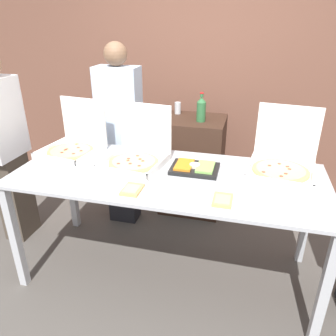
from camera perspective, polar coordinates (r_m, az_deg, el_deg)
ground_plane at (r=2.92m, az=0.00°, el=-17.43°), size 16.00×16.00×0.00m
brick_wall_behind at (r=3.87m, az=6.52°, el=16.30°), size 10.00×0.06×2.80m
buffet_table at (r=2.45m, az=0.00°, el=-3.20°), size 2.27×0.95×0.91m
pizza_box_near_right at (r=2.56m, az=19.27°, el=1.14°), size 0.52×0.54×0.46m
pizza_box_far_left at (r=2.88m, az=-16.06°, el=4.06°), size 0.49×0.50×0.43m
pizza_box_far_right at (r=2.57m, az=-5.45°, el=2.46°), size 0.50×0.51×0.44m
paper_plate_front_right at (r=2.07m, az=9.48°, el=-5.64°), size 0.21×0.21×0.03m
paper_plate_front_left at (r=2.17m, az=-6.25°, el=-3.86°), size 0.24×0.24×0.03m
veggie_tray at (r=2.46m, az=4.68°, el=0.02°), size 0.35×0.26×0.05m
sideboard_podium at (r=3.55m, az=4.28°, el=0.60°), size 0.64×0.56×1.02m
soda_bottle at (r=3.27m, az=5.80°, el=10.19°), size 0.09×0.09×0.29m
soda_can_silver at (r=3.54m, az=1.70°, el=10.41°), size 0.07×0.07×0.12m
person_guest_plaid at (r=3.19m, az=-8.26°, el=5.73°), size 0.40×0.22×1.78m
person_guest_cap at (r=3.24m, az=-26.45°, el=3.18°), size 0.22×0.40×1.73m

